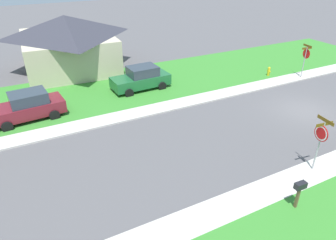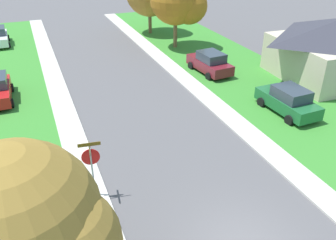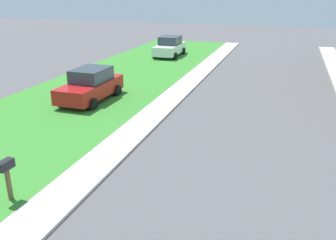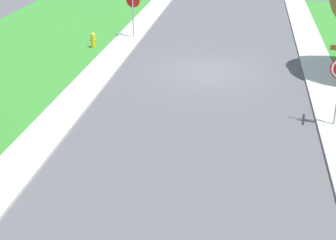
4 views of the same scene
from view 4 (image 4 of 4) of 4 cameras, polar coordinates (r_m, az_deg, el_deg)
ground_plane at (r=21.20m, az=4.93°, el=5.65°), size 120.00×120.00×0.00m
stop_sign_near_corner at (r=25.74m, az=-4.16°, el=13.55°), size 0.91×0.91×2.77m
fire_hydrant at (r=24.51m, az=-8.80°, el=9.24°), size 0.38×0.22×0.83m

